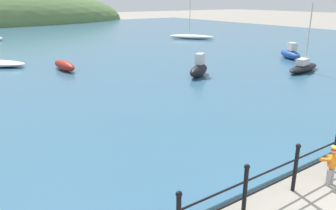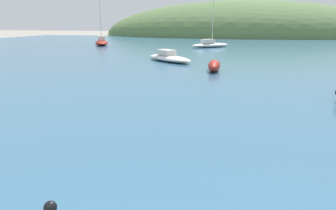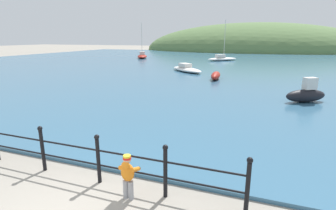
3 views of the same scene
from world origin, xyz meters
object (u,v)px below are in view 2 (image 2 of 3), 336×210
at_px(boat_far_left, 214,65).
at_px(boat_blue_hull, 169,58).
at_px(boat_green_fishing, 210,44).
at_px(boat_white_sailboat, 102,42).

relative_size(boat_far_left, boat_blue_hull, 0.61).
height_order(boat_blue_hull, boat_green_fishing, boat_green_fishing).
relative_size(boat_far_left, boat_white_sailboat, 0.49).
bearing_deg(boat_white_sailboat, boat_far_left, -49.84).
height_order(boat_white_sailboat, boat_green_fishing, boat_green_fishing).
height_order(boat_far_left, boat_green_fishing, boat_green_fishing).
distance_m(boat_far_left, boat_blue_hull, 5.30).
relative_size(boat_far_left, boat_green_fishing, 0.48).
distance_m(boat_far_left, boat_green_fishing, 17.72).
relative_size(boat_blue_hull, boat_white_sailboat, 0.81).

